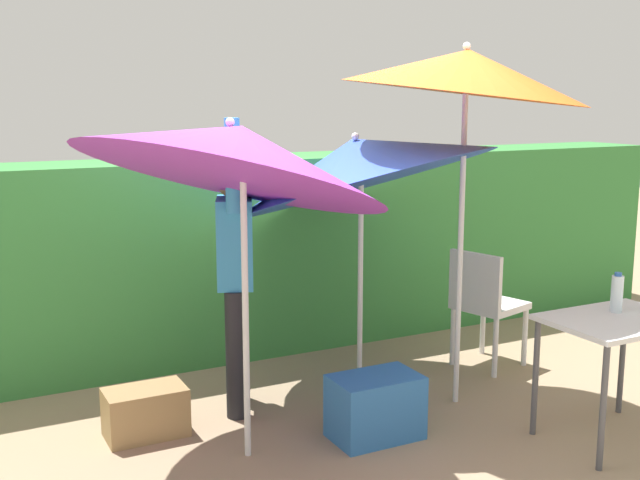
{
  "coord_description": "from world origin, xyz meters",
  "views": [
    {
      "loc": [
        -2.24,
        -4.07,
        2.01
      ],
      "look_at": [
        0.0,
        0.3,
        1.1
      ],
      "focal_mm": 44.03,
      "sensor_mm": 36.0,
      "label": 1
    }
  ],
  "objects_px": {
    "umbrella_rainbow": "(358,162)",
    "umbrella_yellow": "(466,72)",
    "person_vendor": "(235,268)",
    "crate_cardboard": "(146,412)",
    "chair_plastic": "(485,301)",
    "umbrella_orange": "(237,153)",
    "bottle_water": "(617,293)",
    "folding_table": "(617,333)",
    "cooler_box": "(375,407)"
  },
  "relations": [
    {
      "from": "umbrella_rainbow",
      "to": "umbrella_yellow",
      "type": "distance_m",
      "value": 0.91
    },
    {
      "from": "umbrella_yellow",
      "to": "umbrella_rainbow",
      "type": "bearing_deg",
      "value": 130.52
    },
    {
      "from": "person_vendor",
      "to": "crate_cardboard",
      "type": "distance_m",
      "value": 1.03
    },
    {
      "from": "chair_plastic",
      "to": "umbrella_orange",
      "type": "bearing_deg",
      "value": -166.25
    },
    {
      "from": "umbrella_rainbow",
      "to": "umbrella_orange",
      "type": "distance_m",
      "value": 1.26
    },
    {
      "from": "umbrella_rainbow",
      "to": "umbrella_yellow",
      "type": "bearing_deg",
      "value": -49.48
    },
    {
      "from": "crate_cardboard",
      "to": "bottle_water",
      "type": "xyz_separation_m",
      "value": [
        2.53,
        -1.2,
        0.71
      ]
    },
    {
      "from": "folding_table",
      "to": "bottle_water",
      "type": "height_order",
      "value": "bottle_water"
    },
    {
      "from": "umbrella_yellow",
      "to": "umbrella_orange",
      "type": "bearing_deg",
      "value": -177.2
    },
    {
      "from": "umbrella_rainbow",
      "to": "bottle_water",
      "type": "distance_m",
      "value": 1.81
    },
    {
      "from": "person_vendor",
      "to": "umbrella_orange",
      "type": "bearing_deg",
      "value": -109.25
    },
    {
      "from": "cooler_box",
      "to": "person_vendor",
      "type": "bearing_deg",
      "value": 125.29
    },
    {
      "from": "umbrella_yellow",
      "to": "bottle_water",
      "type": "relative_size",
      "value": 10.03
    },
    {
      "from": "umbrella_rainbow",
      "to": "crate_cardboard",
      "type": "distance_m",
      "value": 2.09
    },
    {
      "from": "umbrella_orange",
      "to": "folding_table",
      "type": "height_order",
      "value": "umbrella_orange"
    },
    {
      "from": "folding_table",
      "to": "bottle_water",
      "type": "relative_size",
      "value": 3.33
    },
    {
      "from": "chair_plastic",
      "to": "folding_table",
      "type": "relative_size",
      "value": 1.11
    },
    {
      "from": "umbrella_yellow",
      "to": "bottle_water",
      "type": "bearing_deg",
      "value": -55.74
    },
    {
      "from": "umbrella_orange",
      "to": "umbrella_yellow",
      "type": "distance_m",
      "value": 1.62
    },
    {
      "from": "umbrella_orange",
      "to": "umbrella_yellow",
      "type": "bearing_deg",
      "value": 2.8
    },
    {
      "from": "crate_cardboard",
      "to": "person_vendor",
      "type": "bearing_deg",
      "value": 12.63
    },
    {
      "from": "umbrella_orange",
      "to": "chair_plastic",
      "type": "bearing_deg",
      "value": 13.75
    },
    {
      "from": "chair_plastic",
      "to": "crate_cardboard",
      "type": "distance_m",
      "value": 2.59
    },
    {
      "from": "person_vendor",
      "to": "chair_plastic",
      "type": "height_order",
      "value": "person_vendor"
    },
    {
      "from": "chair_plastic",
      "to": "bottle_water",
      "type": "distance_m",
      "value": 1.29
    },
    {
      "from": "folding_table",
      "to": "bottle_water",
      "type": "xyz_separation_m",
      "value": [
        0.09,
        0.1,
        0.2
      ]
    },
    {
      "from": "umbrella_rainbow",
      "to": "chair_plastic",
      "type": "xyz_separation_m",
      "value": [
        1.04,
        -0.09,
        -1.06
      ]
    },
    {
      "from": "folding_table",
      "to": "umbrella_rainbow",
      "type": "bearing_deg",
      "value": 122.51
    },
    {
      "from": "umbrella_orange",
      "to": "person_vendor",
      "type": "relative_size",
      "value": 1.16
    },
    {
      "from": "umbrella_rainbow",
      "to": "folding_table",
      "type": "bearing_deg",
      "value": -57.49
    },
    {
      "from": "umbrella_rainbow",
      "to": "person_vendor",
      "type": "height_order",
      "value": "umbrella_rainbow"
    },
    {
      "from": "person_vendor",
      "to": "chair_plastic",
      "type": "relative_size",
      "value": 2.11
    },
    {
      "from": "chair_plastic",
      "to": "folding_table",
      "type": "bearing_deg",
      "value": -95.34
    },
    {
      "from": "umbrella_yellow",
      "to": "folding_table",
      "type": "distance_m",
      "value": 1.8
    },
    {
      "from": "umbrella_yellow",
      "to": "cooler_box",
      "type": "distance_m",
      "value": 2.12
    },
    {
      "from": "cooler_box",
      "to": "folding_table",
      "type": "distance_m",
      "value": 1.47
    },
    {
      "from": "cooler_box",
      "to": "bottle_water",
      "type": "xyz_separation_m",
      "value": [
        1.32,
        -0.55,
        0.67
      ]
    },
    {
      "from": "folding_table",
      "to": "umbrella_orange",
      "type": "bearing_deg",
      "value": 157.76
    },
    {
      "from": "bottle_water",
      "to": "umbrella_rainbow",
      "type": "bearing_deg",
      "value": 126.89
    },
    {
      "from": "crate_cardboard",
      "to": "folding_table",
      "type": "relative_size",
      "value": 0.59
    },
    {
      "from": "umbrella_orange",
      "to": "chair_plastic",
      "type": "distance_m",
      "value": 2.5
    },
    {
      "from": "umbrella_rainbow",
      "to": "umbrella_orange",
      "type": "relative_size",
      "value": 0.96
    },
    {
      "from": "person_vendor",
      "to": "folding_table",
      "type": "relative_size",
      "value": 2.35
    },
    {
      "from": "umbrella_yellow",
      "to": "crate_cardboard",
      "type": "xyz_separation_m",
      "value": [
        -1.98,
        0.4,
        -2.0
      ]
    },
    {
      "from": "umbrella_orange",
      "to": "bottle_water",
      "type": "height_order",
      "value": "umbrella_orange"
    },
    {
      "from": "umbrella_rainbow",
      "to": "umbrella_yellow",
      "type": "relative_size",
      "value": 0.87
    },
    {
      "from": "cooler_box",
      "to": "umbrella_yellow",
      "type": "bearing_deg",
      "value": 17.57
    },
    {
      "from": "umbrella_yellow",
      "to": "crate_cardboard",
      "type": "height_order",
      "value": "umbrella_yellow"
    },
    {
      "from": "umbrella_yellow",
      "to": "crate_cardboard",
      "type": "distance_m",
      "value": 2.85
    },
    {
      "from": "crate_cardboard",
      "to": "bottle_water",
      "type": "distance_m",
      "value": 2.89
    }
  ]
}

